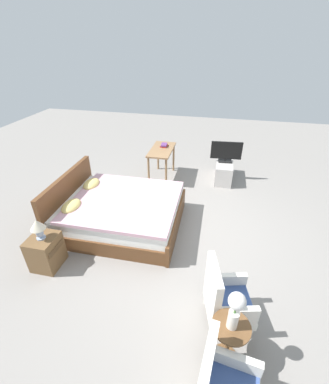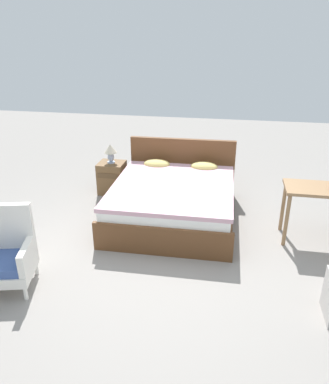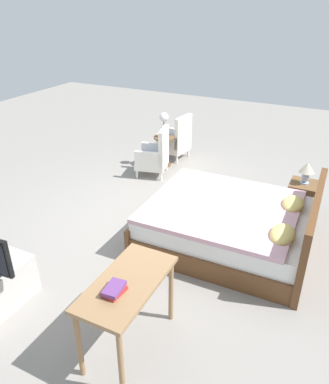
# 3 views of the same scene
# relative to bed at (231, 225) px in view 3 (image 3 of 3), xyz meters

# --- Properties ---
(ground_plane) EXTENTS (16.00, 16.00, 0.00)m
(ground_plane) POSITION_rel_bed_xyz_m (0.06, -1.13, -0.30)
(ground_plane) COLOR gray
(bed) EXTENTS (1.82, 2.17, 0.96)m
(bed) POSITION_rel_bed_xyz_m (0.00, 0.00, 0.00)
(bed) COLOR brown
(bed) RESTS_ON ground_plane
(armchair_by_window_left) EXTENTS (0.61, 0.61, 0.92)m
(armchair_by_window_left) POSITION_rel_bed_xyz_m (-2.49, -1.96, 0.08)
(armchair_by_window_left) COLOR white
(armchair_by_window_left) RESTS_ON ground_plane
(armchair_by_window_right) EXTENTS (0.65, 0.65, 0.92)m
(armchair_by_window_right) POSITION_rel_bed_xyz_m (-1.55, -1.96, 0.08)
(armchair_by_window_right) COLOR white
(armchair_by_window_right) RESTS_ON ground_plane
(side_table) EXTENTS (0.40, 0.40, 0.60)m
(side_table) POSITION_rel_bed_xyz_m (-2.02, -2.00, 0.08)
(side_table) COLOR brown
(side_table) RESTS_ON ground_plane
(flower_vase) EXTENTS (0.17, 0.17, 0.48)m
(flower_vase) POSITION_rel_bed_xyz_m (-2.02, -2.00, 0.60)
(flower_vase) COLOR silver
(flower_vase) RESTS_ON side_table
(nightstand) EXTENTS (0.44, 0.41, 0.55)m
(nightstand) POSITION_rel_bed_xyz_m (-1.21, 0.73, -0.02)
(nightstand) COLOR brown
(nightstand) RESTS_ON ground_plane
(table_lamp) EXTENTS (0.22, 0.22, 0.33)m
(table_lamp) POSITION_rel_bed_xyz_m (-1.21, 0.73, 0.46)
(table_lamp) COLOR #9EADC6
(table_lamp) RESTS_ON nightstand
(vanity_desk) EXTENTS (1.04, 0.52, 0.78)m
(vanity_desk) POSITION_rel_bed_xyz_m (2.04, -0.35, 0.36)
(vanity_desk) COLOR #8E6B47
(vanity_desk) RESTS_ON ground_plane
(book_stack) EXTENTS (0.23, 0.16, 0.07)m
(book_stack) POSITION_rel_bed_xyz_m (2.21, -0.37, 0.51)
(book_stack) COLOR #AD2823
(book_stack) RESTS_ON vanity_desk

